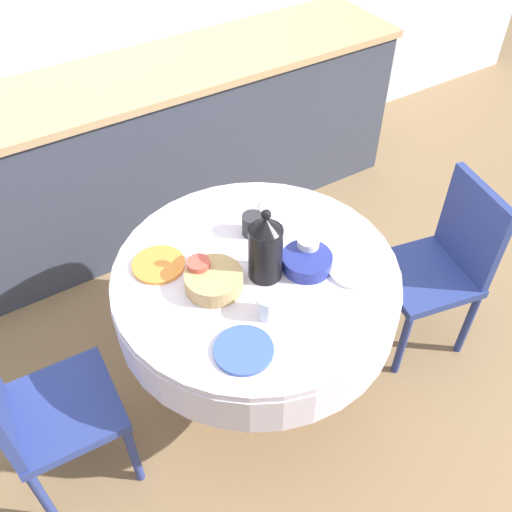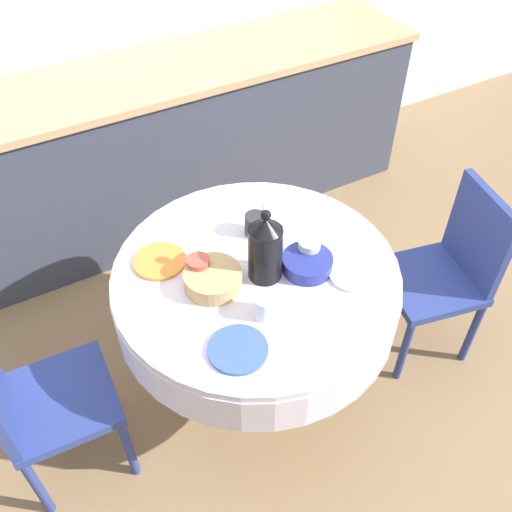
% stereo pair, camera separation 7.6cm
% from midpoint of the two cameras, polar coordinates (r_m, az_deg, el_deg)
% --- Properties ---
extents(ground_plane, '(12.00, 12.00, 0.00)m').
position_cam_midpoint_polar(ground_plane, '(2.77, -0.80, -12.32)').
color(ground_plane, '#8E704C').
extents(kitchen_counter, '(3.24, 0.64, 0.95)m').
position_cam_midpoint_polar(kitchen_counter, '(3.31, -13.10, 9.52)').
color(kitchen_counter, '#383D4C').
rests_on(kitchen_counter, ground_plane).
extents(dining_table, '(1.12, 1.12, 0.75)m').
position_cam_midpoint_polar(dining_table, '(2.28, -0.96, -3.78)').
color(dining_table, tan).
rests_on(dining_table, ground_plane).
extents(chair_left, '(0.47, 0.47, 0.88)m').
position_cam_midpoint_polar(chair_left, '(2.70, 17.36, -0.51)').
color(chair_left, navy).
rests_on(chair_left, ground_plane).
extents(chair_right, '(0.42, 0.42, 0.88)m').
position_cam_midpoint_polar(chair_right, '(2.28, -21.89, -13.99)').
color(chair_right, navy).
rests_on(chair_right, ground_plane).
extents(plate_near_left, '(0.21, 0.21, 0.01)m').
position_cam_midpoint_polar(plate_near_left, '(1.94, -2.39, -9.40)').
color(plate_near_left, '#3856AD').
rests_on(plate_near_left, dining_table).
extents(cup_near_left, '(0.09, 0.09, 0.09)m').
position_cam_midpoint_polar(cup_near_left, '(2.00, 0.13, -4.98)').
color(cup_near_left, white).
rests_on(cup_near_left, dining_table).
extents(plate_near_right, '(0.21, 0.21, 0.01)m').
position_cam_midpoint_polar(plate_near_right, '(2.20, 8.84, -1.31)').
color(plate_near_right, white).
rests_on(plate_near_right, dining_table).
extents(cup_near_right, '(0.09, 0.09, 0.09)m').
position_cam_midpoint_polar(cup_near_right, '(2.21, 4.22, 0.80)').
color(cup_near_right, white).
rests_on(cup_near_right, dining_table).
extents(plate_far_left, '(0.21, 0.21, 0.01)m').
position_cam_midpoint_polar(plate_far_left, '(2.23, -10.68, -0.86)').
color(plate_far_left, orange).
rests_on(plate_far_left, dining_table).
extents(cup_far_left, '(0.09, 0.09, 0.09)m').
position_cam_midpoint_polar(cup_far_left, '(2.13, -6.73, -1.42)').
color(cup_far_left, '#CC4C3D').
rests_on(cup_far_left, dining_table).
extents(plate_far_right, '(0.21, 0.21, 0.01)m').
position_cam_midpoint_polar(plate_far_right, '(2.44, 1.94, 4.68)').
color(plate_far_right, white).
rests_on(plate_far_right, dining_table).
extents(cup_far_right, '(0.09, 0.09, 0.09)m').
position_cam_midpoint_polar(cup_far_right, '(2.30, -1.30, 3.15)').
color(cup_far_right, '#28282D').
rests_on(cup_far_right, dining_table).
extents(coffee_carafe, '(0.13, 0.13, 0.32)m').
position_cam_midpoint_polar(coffee_carafe, '(2.07, -0.09, 0.76)').
color(coffee_carafe, black).
rests_on(coffee_carafe, dining_table).
extents(bread_basket, '(0.22, 0.22, 0.07)m').
position_cam_midpoint_polar(bread_basket, '(2.11, -5.27, -2.48)').
color(bread_basket, tan).
rests_on(bread_basket, dining_table).
extents(fruit_bowl, '(0.19, 0.19, 0.06)m').
position_cam_midpoint_polar(fruit_bowl, '(2.18, 4.11, -0.56)').
color(fruit_bowl, navy).
rests_on(fruit_bowl, dining_table).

